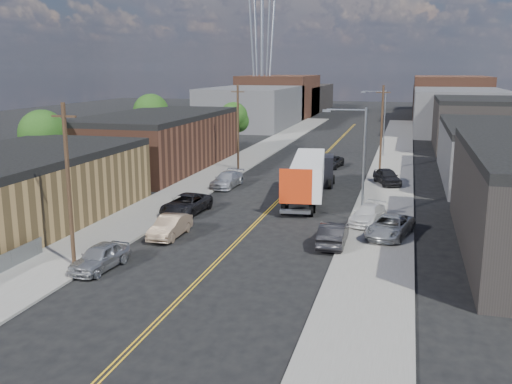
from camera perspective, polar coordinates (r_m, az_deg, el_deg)
The scene contains 32 objects.
ground at distance 80.88m, azimuth 6.88°, elevation 3.76°, with size 260.00×260.00×0.00m, color black.
centerline at distance 66.26m, azimuth 5.02°, elevation 1.91°, with size 0.32×120.00×0.01m, color gold.
sidewalk_left at distance 68.50m, azimuth -2.83°, elevation 2.34°, with size 5.00×140.00×0.15m, color slate.
sidewalk_right at distance 65.32m, azimuth 13.26°, elevation 1.53°, with size 5.00×140.00×0.15m, color slate.
warehouse_tan at distance 48.16m, azimuth -22.68°, elevation 0.41°, with size 12.00×22.00×5.60m.
warehouse_brown at distance 70.15m, azimuth -9.76°, elevation 5.08°, with size 12.00×26.00×6.60m.
industrial_right_b at distance 66.70m, azimuth 24.22°, elevation 3.58°, with size 14.00×24.00×6.10m.
industrial_right_c at distance 92.21m, azimuth 21.80°, elevation 6.40°, with size 14.00×22.00×7.60m.
skyline_left_a at distance 118.65m, azimuth -0.29°, elevation 8.51°, with size 16.00×30.00×8.00m, color #3A3A3C.
skyline_right_a at distance 114.82m, azimuth 19.53°, elevation 7.68°, with size 16.00×30.00×8.00m, color #3A3A3C.
skyline_left_b at distance 142.82m, azimuth 2.39°, elevation 9.56°, with size 16.00×26.00×10.00m, color #4A291D.
skyline_right_b at distance 139.66m, azimuth 18.81°, elevation 8.85°, with size 16.00×26.00×10.00m, color #4A291D.
skyline_left_c at distance 162.45m, azimuth 3.95°, elevation 9.35°, with size 16.00×40.00×7.00m, color black.
skyline_right_c at distance 159.68m, azimuth 18.34°, elevation 8.71°, with size 16.00×40.00×7.00m, color black.
streetlight_near at distance 44.85m, azimuth 10.25°, elevation 3.64°, with size 3.39×0.25×9.00m.
streetlight_far at distance 79.57m, azimuth 12.45°, elevation 7.28°, with size 3.39×0.25×9.00m.
utility_pole_left_near at distance 35.71m, azimuth -18.23°, elevation 0.69°, with size 1.60×0.26×10.00m.
utility_pole_left_far at distance 67.41m, azimuth -1.82°, elevation 6.54°, with size 1.60×0.26×10.00m.
utility_pole_right at distance 67.62m, azimuth 12.45°, elevation 6.27°, with size 1.60×0.26×10.00m.
tree_left_near at distance 60.83m, azimuth -20.49°, elevation 5.17°, with size 4.85×4.76×7.91m.
tree_left_mid at distance 82.35m, azimuth -10.41°, elevation 7.64°, with size 5.10×5.04×8.37m.
tree_left_far at distance 85.32m, azimuth -2.22°, elevation 7.37°, with size 4.35×4.20×6.97m.
semi_truck at distance 53.20m, azimuth 5.56°, elevation 1.83°, with size 4.17×15.76×4.05m.
car_left_a at distance 35.88m, azimuth -15.34°, elevation -6.27°, with size 1.85×4.61×1.57m, color #999B9E.
car_left_b at distance 41.49m, azimuth -8.59°, elevation -3.43°, with size 1.67×4.77×1.57m, color #876F58.
car_left_c at distance 47.88m, azimuth -7.00°, elevation -1.22°, with size 2.68×5.82×1.62m, color black.
car_left_d at distance 58.13m, azimuth -2.91°, elevation 1.24°, with size 2.18×5.35×1.55m, color #B8BABE.
car_right_oncoming at distance 39.46m, azimuth 7.72°, elevation -4.17°, with size 1.74×5.00×1.65m, color black.
car_right_lot_a at distance 41.72m, azimuth 13.25°, elevation -3.37°, with size 2.50×5.43×1.51m, color #9FA1A3.
car_right_lot_b at distance 44.94m, azimuth 11.12°, elevation -2.22°, with size 1.95×4.79×1.39m, color silver.
car_right_lot_c at distance 60.29m, azimuth 12.99°, elevation 1.52°, with size 1.92×4.77×1.63m, color black.
car_ahead_truck at distance 70.09m, azimuth 7.46°, elevation 3.00°, with size 2.33×5.06×1.41m, color black.
Camera 1 is at (11.18, -19.21, 11.98)m, focal length 40.00 mm.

